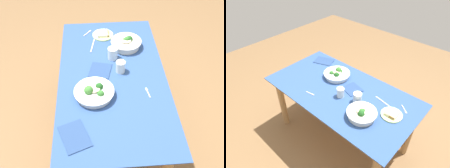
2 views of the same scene
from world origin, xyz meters
TOP-DOWN VIEW (x-y plane):
  - ground_plane at (0.00, 0.00)m, footprint 6.00×6.00m
  - dining_table at (0.00, 0.00)m, footprint 1.49×0.80m
  - broccoli_bowl_far at (-0.19, 0.14)m, footprint 0.28×0.28m
  - broccoli_bowl_near at (0.36, -0.14)m, footprint 0.26×0.26m
  - bread_side_plate at (0.53, 0.04)m, footprint 0.18×0.18m
  - water_glass_center at (0.21, -0.02)m, footprint 0.08×0.08m
  - water_glass_side at (0.05, -0.07)m, footprint 0.07×0.07m
  - fork_by_far_bowl at (0.58, 0.18)m, footprint 0.09×0.07m
  - fork_by_near_bowl at (-0.19, -0.24)m, footprint 0.10×0.03m
  - table_knife_left at (0.39, 0.14)m, footprint 0.19×0.05m
  - napkin_folded_upper at (0.07, 0.09)m, footprint 0.21×0.20m
  - napkin_folded_lower at (-0.52, 0.27)m, footprint 0.26×0.22m

SIDE VIEW (x-z plane):
  - ground_plane at x=0.00m, z-range 0.00..0.00m
  - dining_table at x=0.00m, z-range 0.24..0.94m
  - table_knife_left at x=0.39m, z-range 0.70..0.71m
  - fork_by_near_bowl at x=-0.19m, z-range 0.70..0.71m
  - fork_by_far_bowl at x=0.58m, z-range 0.70..0.71m
  - napkin_folded_upper at x=0.07m, z-range 0.70..0.71m
  - napkin_folded_lower at x=-0.52m, z-range 0.70..0.71m
  - bread_side_plate at x=0.53m, z-range 0.70..0.73m
  - broccoli_bowl_far at x=-0.19m, z-range 0.69..0.78m
  - broccoli_bowl_near at x=0.36m, z-range 0.69..0.79m
  - water_glass_side at x=0.05m, z-range 0.70..0.80m
  - water_glass_center at x=0.21m, z-range 0.70..0.80m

